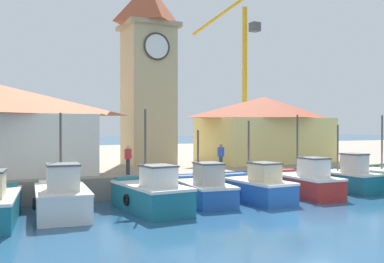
% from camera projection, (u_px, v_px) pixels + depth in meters
% --- Properties ---
extents(ground_plane, '(300.00, 300.00, 0.00)m').
position_uv_depth(ground_plane, '(320.00, 217.00, 18.84)').
color(ground_plane, navy).
extents(quay_wharf, '(120.00, 40.00, 1.17)m').
position_uv_depth(quay_wharf, '(124.00, 159.00, 44.09)').
color(quay_wharf, gray).
rests_on(quay_wharf, ground).
extents(fishing_boat_left_outer, '(2.56, 4.85, 4.41)m').
position_uv_depth(fishing_boat_left_outer, '(62.00, 198.00, 19.04)').
color(fishing_boat_left_outer, silver).
rests_on(fishing_boat_left_outer, ground).
extents(fishing_boat_left_inner, '(2.46, 4.90, 4.60)m').
position_uv_depth(fishing_boat_left_inner, '(151.00, 194.00, 20.16)').
color(fishing_boat_left_inner, '#196B7F').
rests_on(fishing_boat_left_inner, ground).
extents(fishing_boat_mid_left, '(2.33, 4.98, 3.62)m').
position_uv_depth(fishing_boat_mid_left, '(203.00, 189.00, 22.34)').
color(fishing_boat_mid_left, '#2356A8').
rests_on(fishing_boat_mid_left, ground).
extents(fishing_boat_center, '(2.19, 4.68, 4.11)m').
position_uv_depth(fishing_boat_center, '(256.00, 187.00, 22.89)').
color(fishing_boat_center, '#2356A8').
rests_on(fishing_boat_center, ground).
extents(fishing_boat_mid_right, '(2.11, 4.84, 4.46)m').
position_uv_depth(fishing_boat_mid_right, '(305.00, 183.00, 24.46)').
color(fishing_boat_mid_right, '#AD2823').
rests_on(fishing_boat_mid_right, ground).
extents(fishing_boat_right_inner, '(2.15, 4.29, 3.91)m').
position_uv_depth(fishing_boat_right_inner, '(345.00, 178.00, 26.48)').
color(fishing_boat_right_inner, '#196B7F').
rests_on(fishing_boat_right_inner, ground).
extents(clock_tower, '(3.57, 3.57, 14.10)m').
position_uv_depth(clock_tower, '(148.00, 68.00, 30.74)').
color(clock_tower, tan).
rests_on(clock_tower, quay_wharf).
extents(warehouse_right, '(9.28, 6.33, 4.85)m').
position_uv_depth(warehouse_right, '(264.00, 128.00, 33.53)').
color(warehouse_right, '#E5D17A').
rests_on(warehouse_right, quay_wharf).
extents(port_crane_far, '(4.82, 7.93, 17.45)m').
position_uv_depth(port_crane_far, '(243.00, 94.00, 51.10)').
color(port_crane_far, '#976E11').
rests_on(port_crane_far, quay_wharf).
extents(dock_worker_near_tower, '(0.34, 0.22, 1.62)m').
position_uv_depth(dock_worker_near_tower, '(128.00, 159.00, 24.60)').
color(dock_worker_near_tower, '#33333D').
rests_on(dock_worker_near_tower, quay_wharf).
extents(dock_worker_along_quay, '(0.34, 0.22, 1.62)m').
position_uv_depth(dock_worker_along_quay, '(221.00, 157.00, 26.65)').
color(dock_worker_along_quay, '#33333D').
rests_on(dock_worker_along_quay, quay_wharf).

